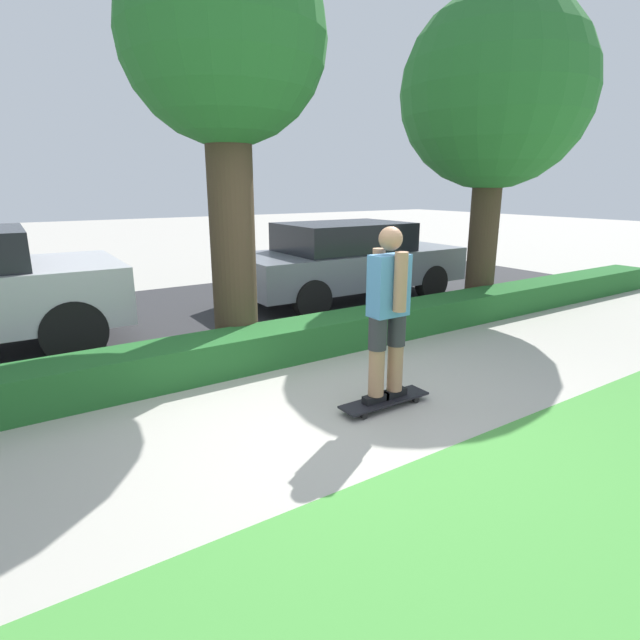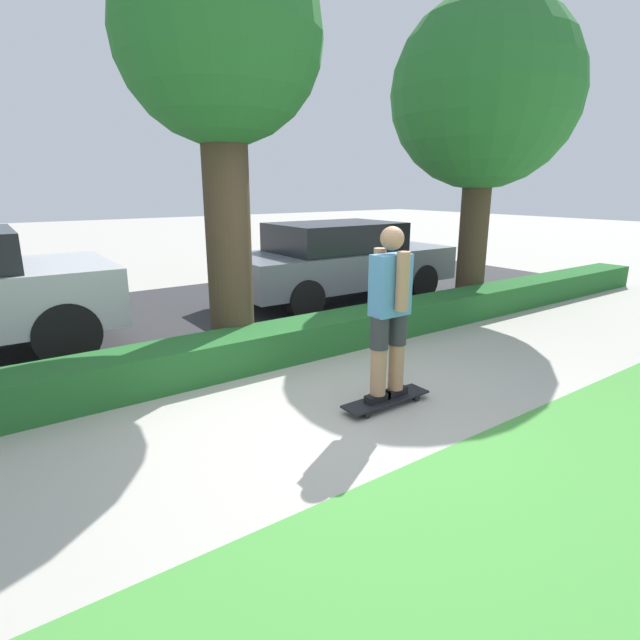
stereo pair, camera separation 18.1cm
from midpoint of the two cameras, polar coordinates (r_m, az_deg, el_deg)
ground_plane at (r=4.69m, az=1.48°, el=-10.54°), size 60.00×60.00×0.00m
street_asphalt at (r=8.25m, az=-16.33°, el=0.25°), size 17.08×5.00×0.01m
hedge_row at (r=5.88m, az=-7.92°, el=-3.09°), size 17.08×0.60×0.42m
skateboard at (r=4.82m, az=6.50°, el=-9.02°), size 0.93×0.24×0.08m
skater_person at (r=4.54m, az=6.82°, el=1.09°), size 0.49×0.41×1.61m
tree_mid at (r=6.17m, az=-12.32°, el=27.86°), size 2.24×2.24×4.69m
tree_far at (r=8.99m, az=17.67°, el=23.18°), size 2.95×2.95×4.92m
parked_car_middle at (r=9.04m, az=1.61°, el=6.88°), size 4.21×1.79×1.40m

